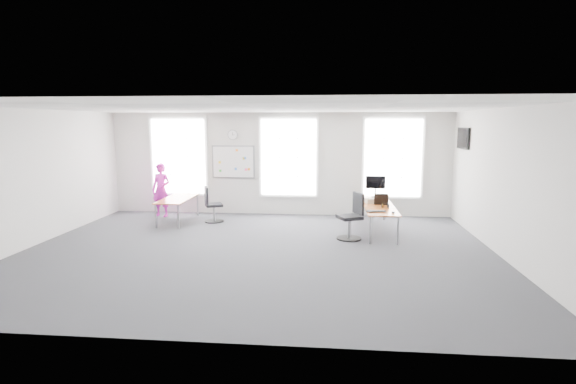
# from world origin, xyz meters

# --- Properties ---
(floor) EXTENTS (10.00, 10.00, 0.00)m
(floor) POSITION_xyz_m (0.00, 0.00, 0.00)
(floor) COLOR #28282D
(floor) RESTS_ON ground
(ceiling) EXTENTS (10.00, 10.00, 0.00)m
(ceiling) POSITION_xyz_m (0.00, 0.00, 3.00)
(ceiling) COLOR white
(ceiling) RESTS_ON ground
(wall_back) EXTENTS (10.00, 0.00, 10.00)m
(wall_back) POSITION_xyz_m (0.00, 4.00, 1.50)
(wall_back) COLOR silver
(wall_back) RESTS_ON ground
(wall_front) EXTENTS (10.00, 0.00, 10.00)m
(wall_front) POSITION_xyz_m (0.00, -4.00, 1.50)
(wall_front) COLOR silver
(wall_front) RESTS_ON ground
(wall_left) EXTENTS (0.00, 10.00, 10.00)m
(wall_left) POSITION_xyz_m (-5.00, 0.00, 1.50)
(wall_left) COLOR silver
(wall_left) RESTS_ON ground
(wall_right) EXTENTS (0.00, 10.00, 10.00)m
(wall_right) POSITION_xyz_m (5.00, 0.00, 1.50)
(wall_right) COLOR silver
(wall_right) RESTS_ON ground
(window_left) EXTENTS (1.60, 0.06, 2.20)m
(window_left) POSITION_xyz_m (-3.00, 3.97, 1.70)
(window_left) COLOR white
(window_left) RESTS_ON wall_back
(window_mid) EXTENTS (1.60, 0.06, 2.20)m
(window_mid) POSITION_xyz_m (0.30, 3.97, 1.70)
(window_mid) COLOR white
(window_mid) RESTS_ON wall_back
(window_right) EXTENTS (1.60, 0.06, 2.20)m
(window_right) POSITION_xyz_m (3.30, 3.97, 1.70)
(window_right) COLOR white
(window_right) RESTS_ON wall_back
(desk_right) EXTENTS (0.73, 2.75, 0.67)m
(desk_right) POSITION_xyz_m (2.74, 2.12, 0.63)
(desk_right) COLOR orange
(desk_right) RESTS_ON ground
(desk_left) EXTENTS (0.72, 1.80, 0.66)m
(desk_left) POSITION_xyz_m (-2.65, 2.70, 0.60)
(desk_left) COLOR orange
(desk_left) RESTS_ON ground
(chair_right) EXTENTS (0.65, 0.65, 1.09)m
(chair_right) POSITION_xyz_m (2.04, 1.24, 0.48)
(chair_right) COLOR black
(chair_right) RESTS_ON ground
(chair_left) EXTENTS (0.58, 0.58, 0.98)m
(chair_left) POSITION_xyz_m (-1.70, 2.73, 0.43)
(chair_left) COLOR black
(chair_left) RESTS_ON ground
(person) EXTENTS (0.63, 0.47, 1.55)m
(person) POSITION_xyz_m (-3.35, 3.34, 0.78)
(person) COLOR #DC22BC
(person) RESTS_ON ground
(whiteboard) EXTENTS (1.20, 0.03, 0.90)m
(whiteboard) POSITION_xyz_m (-1.35, 3.97, 1.55)
(whiteboard) COLOR white
(whiteboard) RESTS_ON wall_back
(wall_clock) EXTENTS (0.30, 0.04, 0.30)m
(wall_clock) POSITION_xyz_m (-1.35, 3.97, 2.35)
(wall_clock) COLOR gray
(wall_clock) RESTS_ON wall_back
(tv) EXTENTS (0.06, 0.90, 0.55)m
(tv) POSITION_xyz_m (4.95, 3.00, 2.30)
(tv) COLOR black
(tv) RESTS_ON wall_right
(keyboard) EXTENTS (0.45, 0.25, 0.02)m
(keyboard) POSITION_xyz_m (2.59, 1.18, 0.68)
(keyboard) COLOR black
(keyboard) RESTS_ON desk_right
(mouse) EXTENTS (0.08, 0.13, 0.05)m
(mouse) POSITION_xyz_m (2.95, 1.05, 0.69)
(mouse) COLOR black
(mouse) RESTS_ON desk_right
(lens_cap) EXTENTS (0.07, 0.07, 0.01)m
(lens_cap) POSITION_xyz_m (2.82, 1.40, 0.67)
(lens_cap) COLOR black
(lens_cap) RESTS_ON desk_right
(headphones) EXTENTS (0.19, 0.10, 0.11)m
(headphones) POSITION_xyz_m (2.85, 1.74, 0.72)
(headphones) COLOR black
(headphones) RESTS_ON desk_right
(laptop_sleeve) EXTENTS (0.35, 0.20, 0.28)m
(laptop_sleeve) POSITION_xyz_m (2.80, 2.09, 0.81)
(laptop_sleeve) COLOR black
(laptop_sleeve) RESTS_ON desk_right
(paper_stack) EXTENTS (0.40, 0.35, 0.12)m
(paper_stack) POSITION_xyz_m (2.59, 2.35, 0.73)
(paper_stack) COLOR beige
(paper_stack) RESTS_ON desk_right
(monitor) EXTENTS (0.53, 0.22, 0.59)m
(monitor) POSITION_xyz_m (2.76, 3.29, 1.02)
(monitor) COLOR black
(monitor) RESTS_ON desk_right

